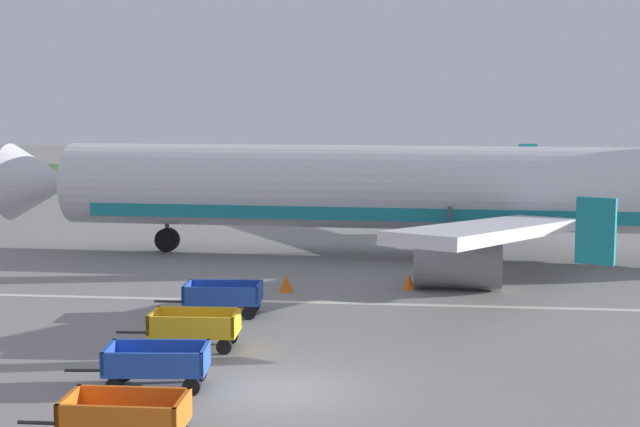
# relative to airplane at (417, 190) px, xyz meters

# --- Properties ---
(ground_plane) EXTENTS (220.00, 220.00, 0.00)m
(ground_plane) POSITION_rel_airplane_xyz_m (-3.10, -19.82, -3.05)
(ground_plane) COLOR gray
(grass_strip) EXTENTS (220.00, 28.00, 0.06)m
(grass_strip) POSITION_rel_airplane_xyz_m (-3.10, 39.69, -3.02)
(grass_strip) COLOR #3D7033
(grass_strip) RESTS_ON ground
(apron_stripe) EXTENTS (120.00, 0.36, 0.01)m
(apron_stripe) POSITION_rel_airplane_xyz_m (-3.10, -9.75, -3.05)
(apron_stripe) COLOR silver
(apron_stripe) RESTS_ON ground
(airplane) EXTENTS (37.61, 30.28, 11.34)m
(airplane) POSITION_rel_airplane_xyz_m (0.00, 0.00, 0.00)
(airplane) COLOR silver
(airplane) RESTS_ON ground
(baggage_cart_second_in_row) EXTENTS (3.56, 1.45, 1.07)m
(baggage_cart_second_in_row) POSITION_rel_airplane_xyz_m (-5.73, -23.87, -2.45)
(baggage_cart_second_in_row) COLOR orange
(baggage_cart_second_in_row) RESTS_ON ground
(baggage_cart_third_in_row) EXTENTS (3.60, 1.63, 1.07)m
(baggage_cart_third_in_row) POSITION_rel_airplane_xyz_m (-6.18, -19.94, -2.45)
(baggage_cart_third_in_row) COLOR #234CB2
(baggage_cart_third_in_row) RESTS_ON ground
(baggage_cart_fourth_in_row) EXTENTS (3.58, 1.51, 1.07)m
(baggage_cart_fourth_in_row) POSITION_rel_airplane_xyz_m (-6.15, -16.17, -2.45)
(baggage_cart_fourth_in_row) COLOR gold
(baggage_cart_fourth_in_row) RESTS_ON ground
(baggage_cart_far_end) EXTENTS (3.59, 1.54, 1.07)m
(baggage_cart_far_end) POSITION_rel_airplane_xyz_m (-6.22, -11.99, -2.45)
(baggage_cart_far_end) COLOR #234CB2
(baggage_cart_far_end) RESTS_ON ground
(traffic_cone_near_plane) EXTENTS (0.50, 0.50, 0.66)m
(traffic_cone_near_plane) POSITION_rel_airplane_xyz_m (-4.71, -7.99, -2.72)
(traffic_cone_near_plane) COLOR orange
(traffic_cone_near_plane) RESTS_ON ground
(traffic_cone_mid_apron) EXTENTS (0.48, 0.48, 0.63)m
(traffic_cone_mid_apron) POSITION_rel_airplane_xyz_m (-5.86, -10.77, -2.74)
(traffic_cone_mid_apron) COLOR orange
(traffic_cone_mid_apron) RESTS_ON ground
(traffic_cone_by_carts) EXTENTS (0.45, 0.45, 0.59)m
(traffic_cone_by_carts) POSITION_rel_airplane_xyz_m (-0.20, -7.07, -2.76)
(traffic_cone_by_carts) COLOR orange
(traffic_cone_by_carts) RESTS_ON ground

